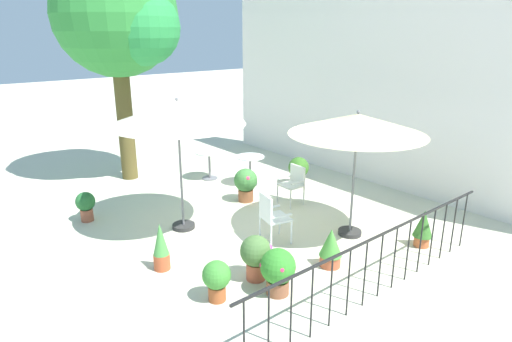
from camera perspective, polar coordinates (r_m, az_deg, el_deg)
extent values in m
plane|color=beige|center=(8.93, -2.44, -6.66)|extent=(60.00, 60.00, 0.00)
cube|color=white|center=(11.31, 15.27, 10.89)|extent=(10.17, 0.30, 4.91)
cube|color=black|center=(6.40, 16.20, -7.83)|extent=(0.03, 5.28, 0.03)
cylinder|color=black|center=(5.08, -1.56, -21.06)|extent=(0.02, 0.02, 1.00)
cylinder|color=black|center=(5.26, 1.64, -19.53)|extent=(0.02, 0.02, 1.00)
cylinder|color=black|center=(5.45, 4.56, -18.05)|extent=(0.02, 0.02, 1.00)
cylinder|color=black|center=(5.66, 7.24, -16.64)|extent=(0.02, 0.02, 1.00)
cylinder|color=black|center=(5.88, 9.68, -15.30)|extent=(0.02, 0.02, 1.00)
cylinder|color=black|center=(6.12, 11.91, -14.04)|extent=(0.02, 0.02, 1.00)
cylinder|color=black|center=(6.37, 13.96, -12.86)|extent=(0.02, 0.02, 1.00)
cylinder|color=black|center=(6.62, 15.83, -11.75)|extent=(0.02, 0.02, 1.00)
cylinder|color=black|center=(6.88, 17.54, -10.71)|extent=(0.02, 0.02, 1.00)
cylinder|color=black|center=(7.16, 19.12, -9.75)|extent=(0.02, 0.02, 1.00)
cylinder|color=black|center=(7.43, 20.57, -8.84)|extent=(0.02, 0.02, 1.00)
cylinder|color=black|center=(7.72, 21.91, -8.00)|extent=(0.02, 0.02, 1.00)
cylinder|color=black|center=(8.01, 23.15, -7.22)|extent=(0.02, 0.02, 1.00)
cylinder|color=black|center=(8.30, 24.29, -6.49)|extent=(0.02, 0.02, 1.00)
cylinder|color=black|center=(8.60, 25.36, -5.80)|extent=(0.02, 0.02, 1.00)
cylinder|color=brown|center=(11.64, -16.62, 6.26)|extent=(0.40, 0.40, 3.03)
sphere|color=#2F8737|center=(11.45, -17.79, 18.80)|extent=(2.93, 2.93, 2.93)
sphere|color=#2A8F42|center=(10.89, -14.61, 17.61)|extent=(1.76, 1.76, 1.76)
sphere|color=#368D3A|center=(12.16, -16.96, 19.45)|extent=(1.61, 1.61, 1.61)
cylinder|color=#2D2D2D|center=(8.77, -9.38, -7.06)|extent=(0.44, 0.44, 0.08)
cylinder|color=slate|center=(8.35, -9.79, 0.48)|extent=(0.04, 0.04, 2.49)
cone|color=beige|center=(8.10, -10.17, 7.47)|extent=(2.48, 2.48, 0.42)
sphere|color=slate|center=(8.07, -10.26, 9.16)|extent=(0.06, 0.06, 0.06)
cylinder|color=#2D2D2D|center=(8.59, 12.07, -7.79)|extent=(0.44, 0.44, 0.08)
cylinder|color=slate|center=(8.18, 12.57, -0.71)|extent=(0.04, 0.04, 2.31)
cone|color=beige|center=(7.93, 13.04, 5.98)|extent=(2.44, 2.44, 0.36)
sphere|color=slate|center=(7.89, 13.15, 7.48)|extent=(0.06, 0.06, 0.06)
cylinder|color=silver|center=(11.32, -6.12, 2.46)|extent=(0.74, 0.74, 0.02)
cylinder|color=slate|center=(11.42, -6.06, 0.68)|extent=(0.06, 0.06, 0.71)
cylinder|color=slate|center=(11.53, -6.00, -0.93)|extent=(0.41, 0.41, 0.03)
cylinder|color=white|center=(10.82, -0.77, 1.86)|extent=(0.71, 0.71, 0.02)
cylinder|color=slate|center=(10.93, -0.77, 0.00)|extent=(0.06, 0.06, 0.71)
cylinder|color=slate|center=(11.04, -0.76, -1.68)|extent=(0.39, 0.39, 0.03)
cube|color=silver|center=(9.68, 4.55, -1.84)|extent=(0.48, 0.44, 0.04)
cube|color=silver|center=(9.74, 5.43, -0.39)|extent=(0.44, 0.05, 0.40)
cube|color=silver|center=(9.79, 3.73, -0.85)|extent=(0.05, 0.39, 0.03)
cube|color=silver|center=(9.50, 5.44, -1.49)|extent=(0.05, 0.39, 0.03)
cylinder|color=silver|center=(9.79, 2.81, -3.05)|extent=(0.04, 0.04, 0.43)
cylinder|color=silver|center=(9.49, 4.51, -3.77)|extent=(0.04, 0.04, 0.43)
cylinder|color=silver|center=(10.04, 4.52, -2.55)|extent=(0.04, 0.04, 0.43)
cylinder|color=silver|center=(9.75, 6.23, -3.23)|extent=(0.04, 0.04, 0.43)
cube|color=white|center=(7.99, 2.57, -6.08)|extent=(0.59, 0.56, 0.04)
cube|color=white|center=(7.81, 1.27, -4.70)|extent=(0.46, 0.16, 0.45)
cube|color=white|center=(7.76, 3.35, -5.87)|extent=(0.14, 0.40, 0.03)
cube|color=white|center=(8.12, 1.85, -4.72)|extent=(0.14, 0.40, 0.03)
cylinder|color=white|center=(8.00, 4.62, -7.98)|extent=(0.04, 0.04, 0.44)
cylinder|color=white|center=(8.36, 3.08, -6.78)|extent=(0.04, 0.04, 0.44)
cylinder|color=white|center=(7.82, 1.97, -8.56)|extent=(0.04, 0.04, 0.44)
cylinder|color=white|center=(8.19, 0.52, -7.29)|extent=(0.04, 0.04, 0.44)
cylinder|color=#BE593D|center=(6.97, -0.03, -12.85)|extent=(0.30, 0.30, 0.27)
cylinder|color=#382819|center=(6.91, -0.03, -11.95)|extent=(0.26, 0.26, 0.02)
sphere|color=#4B7339|center=(6.80, -0.03, -10.35)|extent=(0.49, 0.49, 0.49)
sphere|color=#B742B6|center=(6.78, 1.61, -9.93)|extent=(0.13, 0.13, 0.13)
sphere|color=#B742B6|center=(6.71, -0.41, -11.30)|extent=(0.11, 0.11, 0.11)
sphere|color=#B742B6|center=(6.96, 0.73, -10.19)|extent=(0.09, 0.09, 0.09)
sphere|color=#B742B6|center=(6.79, 1.67, -10.70)|extent=(0.12, 0.12, 0.12)
cylinder|color=#BD6C4A|center=(11.07, 5.50, -1.16)|extent=(0.36, 0.36, 0.23)
cylinder|color=#382819|center=(11.04, 5.52, -0.65)|extent=(0.31, 0.31, 0.02)
sphere|color=#356A22|center=(10.97, 5.55, 0.48)|extent=(0.51, 0.51, 0.51)
sphere|color=#AD49A8|center=(11.14, 5.15, 0.91)|extent=(0.14, 0.14, 0.14)
sphere|color=#AD49A8|center=(11.16, 6.24, 0.36)|extent=(0.10, 0.10, 0.10)
cylinder|color=#B25435|center=(7.43, 9.59, -11.39)|extent=(0.34, 0.34, 0.20)
cylinder|color=#382819|center=(7.39, 9.62, -10.79)|extent=(0.30, 0.30, 0.02)
cone|color=#489639|center=(7.28, 9.72, -9.12)|extent=(0.37, 0.37, 0.46)
cylinder|color=#B9512E|center=(7.39, -12.12, -11.42)|extent=(0.26, 0.26, 0.27)
cylinder|color=#382819|center=(7.33, -12.18, -10.58)|extent=(0.23, 0.23, 0.02)
cone|color=#4C9945|center=(7.21, -12.33, -8.62)|extent=(0.25, 0.25, 0.54)
cylinder|color=#BA5C33|center=(8.49, 20.70, -8.49)|extent=(0.27, 0.27, 0.20)
cylinder|color=#382819|center=(8.45, 20.76, -7.94)|extent=(0.23, 0.23, 0.02)
cone|color=#376E29|center=(8.35, 20.95, -6.37)|extent=(0.34, 0.34, 0.49)
cylinder|color=brown|center=(6.65, 2.82, -14.76)|extent=(0.34, 0.34, 0.23)
cylinder|color=#382819|center=(6.60, 2.83, -14.01)|extent=(0.29, 0.29, 0.02)
sphere|color=#328829|center=(6.48, 2.86, -12.26)|extent=(0.52, 0.52, 0.52)
sphere|color=#DE2F5C|center=(6.36, 3.98, -12.64)|extent=(0.12, 0.12, 0.12)
sphere|color=#DE2F5C|center=(6.47, 4.64, -12.49)|extent=(0.13, 0.13, 0.13)
sphere|color=#DE2F5C|center=(6.27, 3.33, -12.66)|extent=(0.11, 0.11, 0.11)
sphere|color=#DE2F5C|center=(6.44, 1.01, -12.14)|extent=(0.12, 0.12, 0.12)
cylinder|color=#9B543C|center=(9.57, -21.10, -5.33)|extent=(0.25, 0.25, 0.26)
cylinder|color=#382819|center=(9.53, -21.18, -4.68)|extent=(0.22, 0.22, 0.02)
sphere|color=#26652F|center=(9.47, -21.29, -3.70)|extent=(0.39, 0.39, 0.39)
cylinder|color=#A45028|center=(6.53, -5.08, -15.48)|extent=(0.25, 0.25, 0.23)
cylinder|color=#382819|center=(6.47, -5.10, -14.71)|extent=(0.22, 0.22, 0.02)
sphere|color=#3F8D33|center=(6.38, -5.15, -13.30)|extent=(0.41, 0.41, 0.41)
cylinder|color=brown|center=(9.95, -1.33, -3.16)|extent=(0.34, 0.34, 0.27)
cylinder|color=#382819|center=(9.91, -1.34, -2.48)|extent=(0.30, 0.30, 0.02)
sphere|color=#397336|center=(9.83, -1.35, -1.19)|extent=(0.53, 0.53, 0.53)
sphere|color=#E2395E|center=(9.69, -1.41, -1.62)|extent=(0.14, 0.14, 0.14)
sphere|color=#E2395E|center=(9.62, -1.08, -0.96)|extent=(0.12, 0.12, 0.12)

